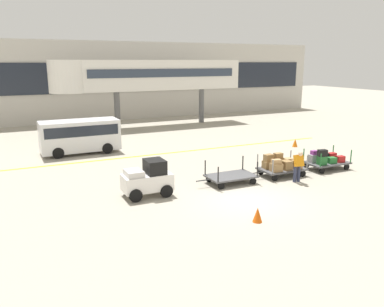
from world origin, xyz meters
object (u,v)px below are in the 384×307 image
at_px(baggage_cart_middle, 281,165).
at_px(baggage_cart_tail, 325,160).
at_px(safety_cone_far, 295,143).
at_px(baggage_cart_lead, 231,176).
at_px(safety_cone_near, 258,215).
at_px(baggage_handler, 298,165).
at_px(baggage_tug, 148,179).
at_px(shuttle_van, 80,134).

relative_size(baggage_cart_middle, baggage_cart_tail, 1.00).
distance_m(baggage_cart_tail, safety_cone_far, 5.70).
xyz_separation_m(baggage_cart_lead, safety_cone_far, (8.27, 5.07, -0.07)).
relative_size(baggage_cart_lead, safety_cone_near, 5.48).
xyz_separation_m(baggage_cart_middle, baggage_cart_tail, (2.98, -0.04, -0.03)).
height_order(baggage_cart_lead, baggage_handler, baggage_handler).
bearing_deg(baggage_cart_middle, baggage_cart_tail, -0.74).
distance_m(baggage_tug, safety_cone_far, 13.40).
bearing_deg(baggage_cart_middle, safety_cone_far, 43.79).
height_order(safety_cone_near, safety_cone_far, same).
bearing_deg(baggage_handler, baggage_tug, 169.27).
xyz_separation_m(baggage_handler, safety_cone_near, (-4.52, -3.08, -0.59)).
distance_m(baggage_cart_lead, shuttle_van, 10.98).
bearing_deg(baggage_cart_tail, baggage_cart_lead, 178.98).
bearing_deg(baggage_cart_tail, baggage_tug, 178.98).
distance_m(baggage_cart_lead, safety_cone_far, 9.70).
bearing_deg(shuttle_van, safety_cone_near, -75.05).
xyz_separation_m(baggage_handler, safety_cone_far, (5.30, 6.35, -0.59)).
xyz_separation_m(baggage_tug, baggage_cart_tail, (10.05, -0.18, -0.22)).
xyz_separation_m(shuttle_van, safety_cone_far, (13.54, -4.52, -0.96)).
bearing_deg(baggage_cart_tail, safety_cone_near, -150.27).
distance_m(baggage_tug, shuttle_van, 9.60).
height_order(baggage_cart_middle, shuttle_van, shuttle_van).
xyz_separation_m(baggage_cart_middle, baggage_handler, (0.06, -1.21, 0.31)).
bearing_deg(baggage_cart_tail, baggage_cart_middle, 179.26).
xyz_separation_m(baggage_cart_lead, safety_cone_near, (-1.55, -4.35, -0.07)).
height_order(baggage_cart_tail, shuttle_van, shuttle_van).
bearing_deg(safety_cone_far, baggage_cart_tail, -114.72).
height_order(baggage_tug, safety_cone_near, baggage_tug).
xyz_separation_m(baggage_tug, baggage_handler, (7.13, -1.35, 0.11)).
xyz_separation_m(baggage_cart_lead, baggage_handler, (2.97, -1.28, 0.52)).
height_order(baggage_tug, safety_cone_far, baggage_tug).
distance_m(shuttle_van, safety_cone_near, 14.47).
xyz_separation_m(baggage_tug, safety_cone_near, (2.61, -4.43, -0.48)).
distance_m(baggage_tug, baggage_cart_tail, 10.05).
relative_size(baggage_cart_lead, baggage_cart_middle, 1.00).
bearing_deg(shuttle_van, baggage_cart_lead, -61.23).
bearing_deg(baggage_cart_lead, baggage_handler, -23.22).
bearing_deg(baggage_cart_lead, baggage_cart_tail, -1.02).
xyz_separation_m(baggage_cart_lead, baggage_cart_tail, (5.89, -0.10, 0.18)).
bearing_deg(safety_cone_far, baggage_cart_lead, -148.50).
distance_m(baggage_tug, baggage_cart_lead, 4.18).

